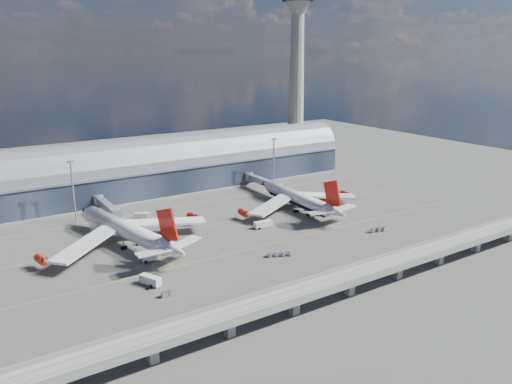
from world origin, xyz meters
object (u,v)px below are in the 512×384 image
floodlight_mast_left (73,189)px  service_truck_4 (335,201)px  airliner_left (128,230)px  service_truck_2 (263,224)px  service_truck_0 (150,280)px  service_truck_1 (150,256)px  cargo_train_2 (378,229)px  floodlight_mast_right (274,161)px  service_truck_5 (142,216)px  control_tower (296,81)px  cargo_train_0 (168,293)px  airliner_right (299,199)px  cargo_train_1 (280,254)px  service_truck_3 (313,213)px

floodlight_mast_left → service_truck_4: floodlight_mast_left is taller
airliner_left → service_truck_2: (51.50, -10.37, -4.45)m
service_truck_0 → service_truck_1: service_truck_1 is taller
service_truck_1 → cargo_train_2: size_ratio=0.74×
airliner_left → service_truck_0: bearing=-110.6°
floodlight_mast_right → service_truck_5: floodlight_mast_right is taller
control_tower → cargo_train_0: (-129.41, -110.37, -50.83)m
service_truck_0 → airliner_right: bearing=-2.3°
airliner_right → cargo_train_1: (-37.22, -37.67, -4.19)m
service_truck_1 → cargo_train_0: size_ratio=1.25×
service_truck_4 → cargo_train_2: (-10.78, -37.12, -0.51)m
service_truck_1 → service_truck_2: size_ratio=0.73×
airliner_right → service_truck_5: 68.25m
service_truck_5 → service_truck_1: bearing=-169.7°
floodlight_mast_left → cargo_train_2: bearing=-38.8°
service_truck_0 → service_truck_2: service_truck_0 is taller
airliner_left → cargo_train_2: 95.18m
airliner_right → service_truck_4: size_ratio=11.89×
airliner_right → cargo_train_0: airliner_right is taller
floodlight_mast_right → cargo_train_0: size_ratio=5.62×
service_truck_3 → cargo_train_0: 88.17m
service_truck_0 → floodlight_mast_right: bearing=12.4°
floodlight_mast_left → service_truck_5: (23.97, -12.08, -12.28)m
airliner_left → cargo_train_0: size_ratio=14.74×
airliner_right → service_truck_5: airliner_right is taller
floodlight_mast_left → service_truck_1: size_ratio=4.49×
service_truck_0 → service_truck_5: size_ratio=1.27×
service_truck_5 → airliner_right: bearing=-85.2°
service_truck_2 → service_truck_5: service_truck_2 is taller
floodlight_mast_left → airliner_right: bearing=-23.9°
control_tower → cargo_train_2: 123.14m
service_truck_5 → cargo_train_2: (72.12, -65.15, -0.47)m
control_tower → cargo_train_0: control_tower is taller
floodlight_mast_left → airliner_left: 40.52m
service_truck_4 → cargo_train_0: (-101.29, -42.26, -0.59)m
control_tower → floodlight_mast_right: size_ratio=4.01×
service_truck_3 → cargo_train_0: (-81.27, -34.20, -0.51)m
cargo_train_1 → floodlight_mast_right: bearing=-56.6°
cargo_train_1 → service_truck_2: bearing=-45.4°
floodlight_mast_left → service_truck_5: 29.52m
floodlight_mast_right → service_truck_3: bearing=-105.3°
service_truck_5 → cargo_train_2: size_ratio=0.75×
service_truck_5 → service_truck_0: bearing=-170.7°
cargo_train_1 → service_truck_5: bearing=-1.3°
service_truck_2 → cargo_train_1: 29.31m
floodlight_mast_right → airliner_left: size_ratio=0.38×
airliner_left → service_truck_5: airliner_left is taller
airliner_left → service_truck_1: size_ratio=11.78×
service_truck_4 → cargo_train_0: size_ratio=1.12×
service_truck_4 → service_truck_2: bearing=-157.9°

